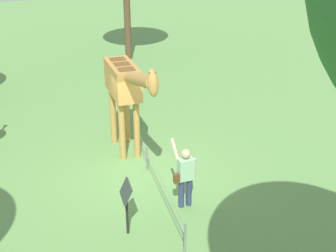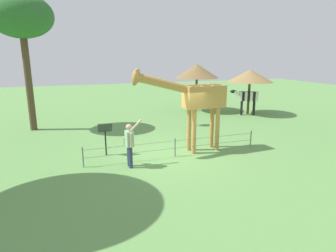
% 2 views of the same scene
% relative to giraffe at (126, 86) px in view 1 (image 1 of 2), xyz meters
% --- Properties ---
extents(ground_plane, '(60.00, 60.00, 0.00)m').
position_rel_giraffe_xyz_m(ground_plane, '(1.04, 0.17, -2.19)').
color(ground_plane, '#60934C').
extents(giraffe, '(3.94, 0.82, 3.49)m').
position_rel_giraffe_xyz_m(giraffe, '(0.00, 0.00, 0.00)').
color(giraffe, '#BC8942').
rests_on(giraffe, ground_plane).
extents(visitor, '(0.66, 0.58, 1.68)m').
position_rel_giraffe_xyz_m(visitor, '(2.94, 0.83, -1.29)').
color(visitor, navy).
rests_on(visitor, ground_plane).
extents(info_sign, '(0.56, 0.21, 1.32)m').
position_rel_giraffe_xyz_m(info_sign, '(3.60, -0.72, -1.24)').
color(info_sign, black).
rests_on(info_sign, ground_plane).
extents(wire_fence, '(7.05, 0.05, 0.75)m').
position_rel_giraffe_xyz_m(wire_fence, '(1.04, 0.33, -1.78)').
color(wire_fence, slate).
rests_on(wire_fence, ground_plane).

